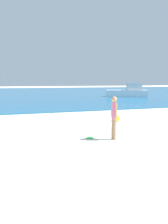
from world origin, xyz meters
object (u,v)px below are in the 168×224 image
object	(u,v)px
person_standing	(114,115)
beach_ball	(116,118)
frisbee	(90,138)
boat_near	(128,92)

from	to	relation	value
person_standing	beach_ball	world-z (taller)	person_standing
frisbee	boat_near	xyz separation A→B (m)	(13.11, 20.03, 0.69)
boat_near	person_standing	bearing A→B (deg)	83.69
beach_ball	person_standing	bearing A→B (deg)	-118.65
beach_ball	frisbee	bearing A→B (deg)	-131.38
person_standing	frisbee	bearing A→B (deg)	55.28
beach_ball	boat_near	bearing A→B (deg)	58.42
person_standing	boat_near	bearing A→B (deg)	-33.41
person_standing	frisbee	xyz separation A→B (m)	(-0.74, 0.47, -0.87)
person_standing	boat_near	size ratio (longest dim) A/B	0.27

